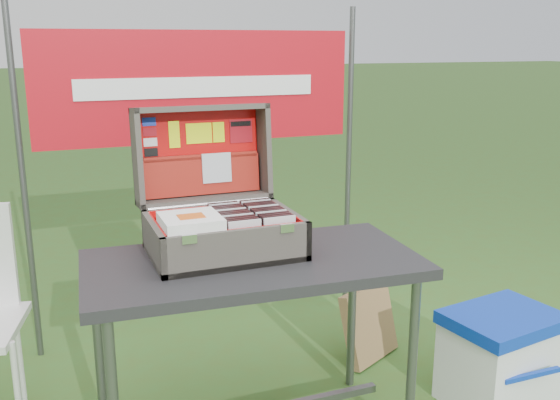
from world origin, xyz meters
name	(u,v)px	position (x,y,z in m)	size (l,w,h in m)	color
table	(254,353)	(-0.08, 0.05, 0.38)	(1.21, 0.60, 0.75)	#29292B
table_top	(253,264)	(-0.08, 0.05, 0.73)	(1.21, 0.60, 0.04)	#29292B
table_leg_fr	(412,362)	(0.46, -0.19, 0.36)	(0.04, 0.04, 0.71)	#59595B
table_leg_bl	(99,355)	(-0.62, 0.29, 0.36)	(0.04, 0.04, 0.71)	#59595B
table_leg_br	(352,311)	(0.46, 0.29, 0.36)	(0.04, 0.04, 0.71)	#59595B
suitcase	(218,182)	(-0.16, 0.20, 1.01)	(0.54, 0.54, 0.52)	#514C43
suitcase_base_bottom	(224,251)	(-0.16, 0.14, 0.76)	(0.54, 0.38, 0.02)	#514C43
suitcase_base_wall_front	(239,250)	(-0.16, -0.04, 0.83)	(0.54, 0.02, 0.14)	#514C43
suitcase_base_wall_back	(211,222)	(-0.16, 0.33, 0.83)	(0.54, 0.02, 0.14)	#514C43
suitcase_base_wall_left	(154,243)	(-0.42, 0.14, 0.83)	(0.02, 0.38, 0.14)	#514C43
suitcase_base_wall_right	(289,228)	(0.10, 0.14, 0.83)	(0.02, 0.38, 0.14)	#514C43
suitcase_liner_floor	(224,247)	(-0.16, 0.14, 0.78)	(0.50, 0.34, 0.01)	red
suitcase_latch_left	(189,239)	(-0.33, -0.05, 0.89)	(0.05, 0.01, 0.03)	silver
suitcase_latch_right	(287,228)	(0.01, -0.05, 0.89)	(0.05, 0.01, 0.03)	silver
suitcase_hinge	(210,204)	(-0.16, 0.34, 0.90)	(0.02, 0.02, 0.48)	silver
suitcase_lid_back	(199,153)	(-0.16, 0.49, 1.08)	(0.54, 0.38, 0.02)	#514C43
suitcase_lid_rim_far	(200,108)	(-0.16, 0.44, 1.26)	(0.54, 0.02, 0.14)	#514C43
suitcase_lid_rim_near	(205,199)	(-0.16, 0.41, 0.90)	(0.54, 0.02, 0.14)	#514C43
suitcase_lid_rim_left	(137,158)	(-0.42, 0.43, 1.08)	(0.02, 0.38, 0.14)	#514C43
suitcase_lid_rim_right	(264,150)	(0.10, 0.43, 1.08)	(0.02, 0.38, 0.14)	#514C43
suitcase_lid_liner	(200,153)	(-0.16, 0.47, 1.08)	(0.49, 0.34, 0.01)	red
suitcase_liner_wall_front	(238,246)	(-0.16, -0.02, 0.84)	(0.50, 0.01, 0.12)	red
suitcase_liner_wall_back	(212,221)	(-0.16, 0.31, 0.84)	(0.50, 0.01, 0.12)	red
suitcase_liner_wall_left	(157,240)	(-0.40, 0.14, 0.84)	(0.01, 0.34, 0.12)	red
suitcase_liner_wall_right	(286,225)	(0.09, 0.14, 0.84)	(0.01, 0.34, 0.12)	red
suitcase_lid_pocket	(202,175)	(-0.16, 0.45, 0.99)	(0.48, 0.15, 0.03)	maroon
suitcase_pocket_edge	(201,157)	(-0.16, 0.45, 1.07)	(0.47, 0.02, 0.02)	maroon
suitcase_pocket_cd	(217,168)	(-0.10, 0.43, 1.02)	(0.12, 0.12, 0.01)	silver
lid_sticker_cc_a	(149,122)	(-0.36, 0.48, 1.21)	(0.05, 0.03, 0.00)	#1933B2
lid_sticker_cc_b	(150,132)	(-0.36, 0.48, 1.17)	(0.05, 0.03, 0.00)	maroon
lid_sticker_cc_c	(150,142)	(-0.36, 0.47, 1.13)	(0.05, 0.03, 0.00)	white
lid_sticker_cc_d	(151,152)	(-0.36, 0.47, 1.09)	(0.05, 0.03, 0.00)	black
lid_card_neon_tall	(174,135)	(-0.26, 0.48, 1.16)	(0.04, 0.11, 0.00)	#DFF50B
lid_card_neon_main	(199,133)	(-0.16, 0.48, 1.16)	(0.11, 0.08, 0.00)	#DFF50B
lid_card_neon_small	(219,132)	(-0.08, 0.48, 1.16)	(0.05, 0.08, 0.00)	#DFF50B
lid_sticker_band	(241,131)	(0.02, 0.48, 1.16)	(0.10, 0.10, 0.00)	maroon
lid_sticker_band_bar	(241,124)	(0.02, 0.48, 1.19)	(0.09, 0.02, 0.00)	black
cd_left_0	(245,239)	(-0.13, 0.00, 0.85)	(0.12, 0.01, 0.14)	silver
cd_left_1	(243,238)	(-0.13, 0.02, 0.85)	(0.12, 0.01, 0.14)	black
cd_left_2	(241,236)	(-0.13, 0.04, 0.85)	(0.12, 0.01, 0.14)	black
cd_left_3	(239,234)	(-0.13, 0.06, 0.85)	(0.12, 0.01, 0.14)	black
cd_left_4	(238,233)	(-0.13, 0.08, 0.85)	(0.12, 0.01, 0.14)	silver
cd_left_5	(236,231)	(-0.13, 0.10, 0.85)	(0.12, 0.01, 0.14)	black
cd_left_6	(234,230)	(-0.13, 0.13, 0.85)	(0.12, 0.01, 0.14)	black
cd_left_7	(232,228)	(-0.13, 0.15, 0.85)	(0.12, 0.01, 0.14)	black
cd_left_8	(231,226)	(-0.13, 0.17, 0.85)	(0.12, 0.01, 0.14)	silver
cd_left_9	(229,225)	(-0.13, 0.19, 0.85)	(0.12, 0.01, 0.14)	black
cd_left_10	(228,223)	(-0.13, 0.21, 0.85)	(0.12, 0.01, 0.14)	black
cd_left_11	(226,222)	(-0.13, 0.23, 0.85)	(0.12, 0.01, 0.14)	black
cd_left_12	(224,221)	(-0.13, 0.25, 0.85)	(0.12, 0.01, 0.14)	silver
cd_left_13	(223,219)	(-0.13, 0.27, 0.85)	(0.12, 0.01, 0.14)	black
cd_right_0	(280,235)	(0.00, 0.00, 0.85)	(0.12, 0.01, 0.14)	silver
cd_right_1	(277,234)	(0.00, 0.02, 0.85)	(0.12, 0.01, 0.14)	black
cd_right_2	(275,232)	(0.00, 0.04, 0.85)	(0.12, 0.01, 0.14)	black
cd_right_3	(273,230)	(0.00, 0.06, 0.85)	(0.12, 0.01, 0.14)	black
cd_right_4	(271,229)	(0.00, 0.08, 0.85)	(0.12, 0.01, 0.14)	silver
cd_right_5	(269,227)	(0.00, 0.10, 0.85)	(0.12, 0.01, 0.14)	black
cd_right_6	(267,226)	(0.00, 0.13, 0.85)	(0.12, 0.01, 0.14)	black
cd_right_7	(265,224)	(0.00, 0.15, 0.85)	(0.12, 0.01, 0.14)	black
cd_right_8	(263,223)	(0.00, 0.17, 0.85)	(0.12, 0.01, 0.14)	silver
cd_right_9	(262,221)	(0.00, 0.19, 0.85)	(0.12, 0.01, 0.14)	black
cd_right_10	(260,220)	(0.00, 0.21, 0.85)	(0.12, 0.01, 0.14)	black
cd_right_11	(258,219)	(0.00, 0.23, 0.85)	(0.12, 0.01, 0.14)	black
cd_right_12	(256,217)	(0.00, 0.25, 0.85)	(0.12, 0.01, 0.14)	silver
cd_right_13	(254,216)	(0.00, 0.27, 0.85)	(0.12, 0.01, 0.14)	black
songbook_0	(191,225)	(-0.30, 0.07, 0.90)	(0.20, 0.20, 0.01)	white
songbook_1	(191,223)	(-0.30, 0.07, 0.90)	(0.20, 0.20, 0.01)	white
songbook_2	(191,222)	(-0.30, 0.07, 0.91)	(0.20, 0.20, 0.01)	white
songbook_3	(191,221)	(-0.30, 0.07, 0.91)	(0.20, 0.20, 0.01)	white
songbook_4	(191,219)	(-0.30, 0.07, 0.92)	(0.20, 0.20, 0.01)	white
songbook_5	(190,218)	(-0.30, 0.07, 0.92)	(0.20, 0.20, 0.01)	white
songbook_6	(190,216)	(-0.30, 0.07, 0.93)	(0.20, 0.20, 0.01)	white
songbook_graphic	(191,216)	(-0.30, 0.06, 0.93)	(0.09, 0.07, 0.00)	#D85919
cooler	(500,358)	(1.00, -0.06, 0.20)	(0.46, 0.35, 0.41)	white
cooler_body	(499,363)	(1.00, -0.06, 0.18)	(0.44, 0.33, 0.35)	white
cooler_lid	(504,320)	(1.00, -0.06, 0.38)	(0.46, 0.35, 0.06)	#0B32AA
cooler_handle	(532,375)	(1.00, -0.25, 0.22)	(0.28, 0.02, 0.02)	#0B32AA
chair_leg_fr	(18,398)	(-0.92, 0.30, 0.23)	(0.02, 0.02, 0.46)	silver
chair_leg_br	(20,356)	(-0.92, 0.65, 0.23)	(0.02, 0.02, 0.46)	silver
chair_upright_right	(8,254)	(-0.92, 0.67, 0.68)	(0.02, 0.02, 0.43)	silver
cardboard_box	(369,323)	(0.66, 0.48, 0.18)	(0.34, 0.05, 0.36)	olive
banner_post_left	(24,189)	(-0.85, 1.10, 0.85)	(0.03, 0.03, 1.70)	#59595B
banner_post_right	(349,164)	(0.85, 1.10, 0.85)	(0.03, 0.03, 1.70)	#59595B
banner	(199,87)	(0.00, 1.09, 1.30)	(1.60, 0.01, 0.55)	#AB0B16
banner_text	(200,87)	(0.00, 1.08, 1.30)	(1.20, 0.00, 0.10)	white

